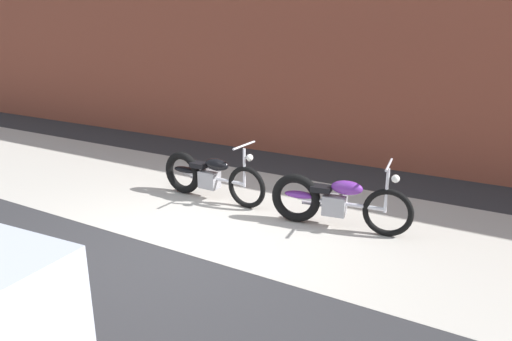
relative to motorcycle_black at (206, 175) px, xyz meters
The scene contains 5 objects.
ground_plane 1.95m from the motorcycle_black, 67.21° to the right, with size 80.00×80.00×0.00m, color #2D2D30.
sidewalk_slab 0.84m from the motorcycle_black, ahead, with size 36.00×3.50×0.01m, color #B2ADA3.
brick_building_wall 4.14m from the motorcycle_black, 77.83° to the left, with size 36.00×0.50×5.18m, color brown.
motorcycle_black is the anchor object (origin of this frame).
motorcycle_purple 2.20m from the motorcycle_black, ahead, with size 2.00×0.58×1.03m.
Camera 1 is at (3.66, -4.11, 2.73)m, focal length 32.61 mm.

